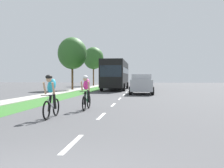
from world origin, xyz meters
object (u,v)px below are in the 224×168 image
(cyclist_trailing, at_px, (86,92))
(sedan_red, at_px, (122,82))
(suv_silver, at_px, (141,84))
(street_tree_near, at_px, (72,53))
(cyclist_lead, at_px, (51,96))
(bus_black, at_px, (116,74))
(street_tree_far, at_px, (93,58))

(cyclist_trailing, distance_m, sedan_red, 37.33)
(cyclist_trailing, bearing_deg, suv_silver, 78.46)
(suv_silver, relative_size, street_tree_near, 0.74)
(cyclist_lead, relative_size, suv_silver, 0.37)
(sedan_red, relative_size, street_tree_near, 0.67)
(bus_black, bearing_deg, suv_silver, -69.96)
(cyclist_trailing, height_order, suv_silver, suv_silver)
(cyclist_trailing, relative_size, bus_black, 0.15)
(cyclist_lead, bearing_deg, suv_silver, 77.64)
(suv_silver, height_order, sedan_red, suv_silver)
(sedan_red, bearing_deg, cyclist_lead, -89.63)
(cyclist_lead, height_order, street_tree_near, street_tree_near)
(cyclist_lead, bearing_deg, sedan_red, 90.37)
(suv_silver, height_order, street_tree_far, street_tree_far)
(cyclist_lead, distance_m, street_tree_far, 38.96)
(bus_black, xyz_separation_m, street_tree_near, (-5.16, -1.53, 2.46))
(bus_black, relative_size, sedan_red, 2.70)
(suv_silver, xyz_separation_m, bus_black, (-3.17, 8.68, 1.03))
(cyclist_lead, bearing_deg, cyclist_trailing, 73.80)
(suv_silver, xyz_separation_m, street_tree_far, (-8.70, 23.41, 4.11))
(cyclist_lead, distance_m, street_tree_near, 22.94)
(cyclist_lead, height_order, street_tree_far, street_tree_far)
(sedan_red, height_order, street_tree_far, street_tree_far)
(street_tree_near, relative_size, street_tree_far, 0.90)
(suv_silver, bearing_deg, sedan_red, 98.04)
(cyclist_lead, relative_size, bus_black, 0.15)
(suv_silver, relative_size, street_tree_far, 0.66)
(suv_silver, bearing_deg, street_tree_near, 139.35)
(cyclist_lead, bearing_deg, bus_black, 89.74)
(cyclist_lead, bearing_deg, street_tree_far, 98.05)
(street_tree_near, height_order, street_tree_far, street_tree_far)
(suv_silver, xyz_separation_m, sedan_red, (-3.53, 24.99, -0.18))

